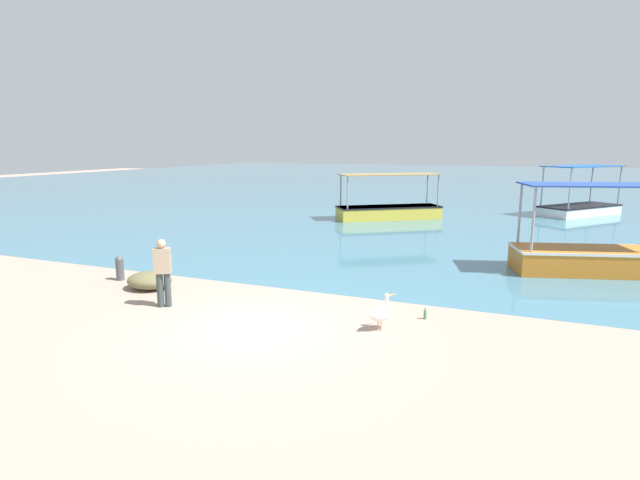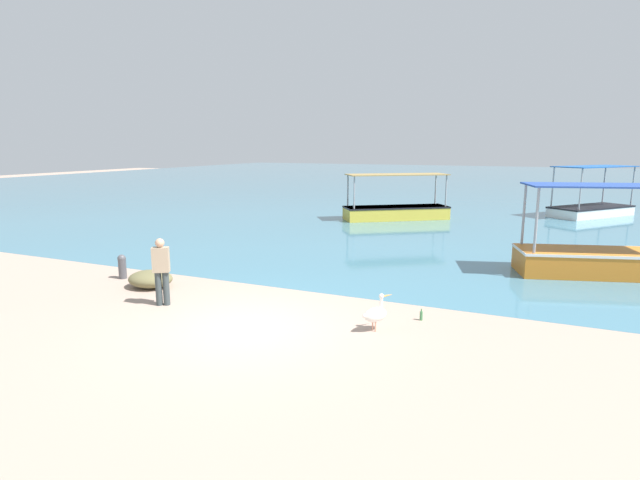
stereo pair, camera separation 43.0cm
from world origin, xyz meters
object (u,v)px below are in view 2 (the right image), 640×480
(fishing_boat_near_left, at_px, (396,210))
(fishing_boat_center, at_px, (591,207))
(glass_bottle, at_px, (421,316))
(mooring_bollard, at_px, (122,266))
(pelican, at_px, (376,314))
(fishing_boat_far_right, at_px, (600,257))
(fisherman_standing, at_px, (161,270))
(net_pile, at_px, (150,279))

(fishing_boat_near_left, height_order, fishing_boat_center, fishing_boat_center)
(fishing_boat_near_left, bearing_deg, glass_bottle, -72.67)
(fishing_boat_near_left, distance_m, mooring_bollard, 15.75)
(pelican, bearing_deg, fishing_boat_center, 75.30)
(fishing_boat_far_right, distance_m, glass_bottle, 7.46)
(mooring_bollard, height_order, fisherman_standing, fisherman_standing)
(mooring_bollard, bearing_deg, pelican, -7.31)
(fishing_boat_near_left, height_order, pelican, fishing_boat_near_left)
(glass_bottle, bearing_deg, fishing_boat_far_right, 56.59)
(fishing_boat_far_right, bearing_deg, glass_bottle, -123.41)
(fishing_boat_near_left, relative_size, fishing_boat_far_right, 1.08)
(fishing_boat_near_left, height_order, glass_bottle, fishing_boat_near_left)
(net_pile, xyz_separation_m, glass_bottle, (7.56, 0.36, -0.13))
(fishing_boat_near_left, xyz_separation_m, fishing_boat_far_right, (8.84, -8.97, 0.04))
(fishing_boat_near_left, distance_m, glass_bottle, 15.91)
(fishing_boat_center, distance_m, net_pile, 24.58)
(fishing_boat_center, bearing_deg, net_pile, -120.63)
(fishing_boat_near_left, relative_size, net_pile, 4.31)
(fishing_boat_near_left, relative_size, pelican, 6.87)
(fisherman_standing, bearing_deg, net_pile, 141.54)
(mooring_bollard, distance_m, glass_bottle, 8.97)
(fishing_boat_near_left, bearing_deg, fishing_boat_far_right, -45.42)
(fisherman_standing, height_order, net_pile, fisherman_standing)
(fishing_boat_near_left, bearing_deg, mooring_bollard, -105.59)
(mooring_bollard, distance_m, fisherman_standing, 3.26)
(fisherman_standing, relative_size, net_pile, 1.33)
(fishing_boat_center, bearing_deg, fishing_boat_near_left, -149.99)
(net_pile, distance_m, glass_bottle, 7.57)
(glass_bottle, bearing_deg, net_pile, -177.24)
(fishing_boat_center, relative_size, glass_bottle, 19.11)
(glass_bottle, bearing_deg, fisherman_standing, -166.25)
(glass_bottle, bearing_deg, fishing_boat_center, 76.56)
(fishing_boat_near_left, height_order, fishing_boat_far_right, fishing_boat_far_right)
(fishing_boat_far_right, bearing_deg, mooring_bollard, -154.61)
(pelican, bearing_deg, net_pile, 174.32)
(fishing_boat_near_left, distance_m, fishing_boat_far_right, 12.59)
(fishing_boat_center, relative_size, mooring_bollard, 7.08)
(pelican, distance_m, mooring_bollard, 8.28)
(fishing_boat_far_right, xyz_separation_m, net_pile, (-11.66, -6.58, -0.33))
(mooring_bollard, bearing_deg, fisherman_standing, -28.04)
(fishing_boat_near_left, relative_size, fisherman_standing, 3.25)
(fishing_boat_near_left, relative_size, glass_bottle, 20.36)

